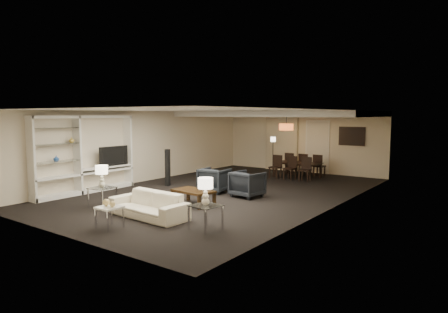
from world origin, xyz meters
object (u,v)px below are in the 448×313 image
at_px(vase_amber, 72,140).
at_px(dining_table, 298,170).
at_px(television, 112,156).
at_px(chair_fr, 319,166).
at_px(chair_nr, 305,169).
at_px(floor_speaker, 168,168).
at_px(table_lamp_right, 206,192).
at_px(armchair_left, 215,180).
at_px(table_lamp_left, 102,176).
at_px(vase_blue, 56,158).
at_px(armchair_right, 247,184).
at_px(pendant_light, 286,127).
at_px(chair_fm, 305,164).
at_px(coffee_table, 193,197).
at_px(chair_nl, 275,167).
at_px(chair_fl, 291,163).
at_px(floor_lamp, 273,155).
at_px(chair_nm, 290,168).
at_px(side_table_left, 102,197).
at_px(side_table_right, 206,217).
at_px(sofa, 148,205).

height_order(vase_amber, dining_table, vase_amber).
distance_m(television, dining_table, 6.83).
relative_size(television, chair_fr, 1.25).
bearing_deg(chair_fr, chair_nr, 91.97).
bearing_deg(floor_speaker, table_lamp_right, -49.36).
xyz_separation_m(armchair_left, table_lamp_left, (-1.10, -3.30, 0.43)).
bearing_deg(vase_blue, armchair_right, 37.82).
relative_size(pendant_light, dining_table, 0.32).
distance_m(table_lamp_left, chair_fm, 8.33).
bearing_deg(vase_amber, coffee_table, 16.96).
bearing_deg(coffee_table, chair_fm, 88.38).
distance_m(table_lamp_left, vase_blue, 2.03).
xyz_separation_m(chair_nl, chair_fl, (0.00, 1.30, 0.00)).
bearing_deg(floor_lamp, television, -111.59).
bearing_deg(floor_lamp, chair_nl, -57.21).
distance_m(chair_fm, floor_lamp, 1.44).
bearing_deg(armchair_right, chair_nr, -86.64).
xyz_separation_m(table_lamp_right, chair_nm, (-1.52, 6.81, -0.37)).
distance_m(table_lamp_left, floor_lamp, 8.07).
bearing_deg(coffee_table, armchair_left, 109.44).
height_order(table_lamp_right, chair_fl, table_lamp_right).
bearing_deg(vase_blue, pendant_light, 62.84).
relative_size(side_table_left, chair_nr, 0.64).
bearing_deg(vase_amber, chair_nl, 62.62).
bearing_deg(side_table_left, coffee_table, 43.26).
bearing_deg(side_table_right, sofa, 180.00).
relative_size(dining_table, floor_lamp, 1.12).
bearing_deg(floor_speaker, dining_table, 45.22).
bearing_deg(television, vase_blue, 179.09).
xyz_separation_m(side_table_right, chair_nl, (-2.12, 6.81, 0.17)).
relative_size(table_lamp_right, chair_fl, 0.66).
relative_size(armchair_right, dining_table, 0.50).
distance_m(dining_table, floor_lamp, 1.59).
bearing_deg(armchair_left, chair_nm, -108.83).
height_order(coffee_table, side_table_right, side_table_right).
relative_size(pendant_light, chair_fm, 0.60).
xyz_separation_m(chair_nr, floor_lamp, (-2.00, 1.24, 0.30)).
bearing_deg(armchair_left, dining_table, -106.91).
relative_size(sofa, chair_nl, 2.34).
xyz_separation_m(side_table_left, chair_nl, (1.28, 6.81, 0.17)).
height_order(coffee_table, chair_fm, chair_fm).
bearing_deg(floor_lamp, table_lamp_right, -70.08).
bearing_deg(chair_nm, table_lamp_right, -71.30).
height_order(pendant_light, table_lamp_left, pendant_light).
distance_m(armchair_left, table_lamp_right, 4.05).
xyz_separation_m(pendant_light, side_table_left, (-1.61, -7.00, -1.66)).
bearing_deg(armchair_left, table_lamp_right, 118.65).
bearing_deg(chair_nl, chair_fl, 90.37).
bearing_deg(side_table_right, chair_fl, 104.63).
xyz_separation_m(television, chair_nm, (3.85, 4.94, -0.63)).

